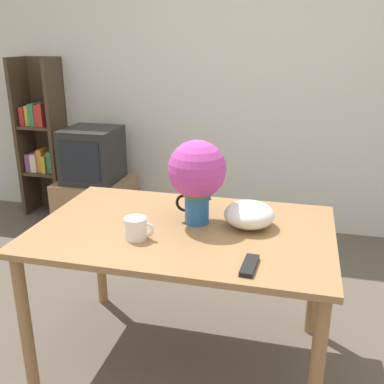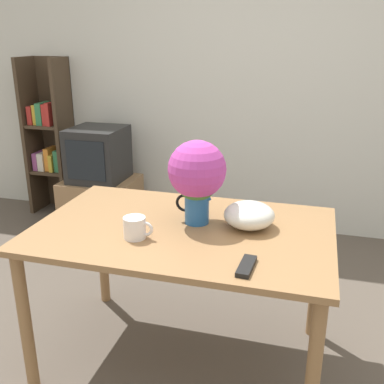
{
  "view_description": "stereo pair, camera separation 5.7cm",
  "coord_description": "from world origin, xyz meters",
  "px_view_note": "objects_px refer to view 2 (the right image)",
  "views": [
    {
      "loc": [
        0.41,
        -1.89,
        1.67
      ],
      "look_at": [
        -0.09,
        0.14,
        0.94
      ],
      "focal_mm": 42.0,
      "sensor_mm": 36.0,
      "label": 1
    },
    {
      "loc": [
        0.47,
        -1.87,
        1.67
      ],
      "look_at": [
        -0.09,
        0.14,
        0.94
      ],
      "focal_mm": 42.0,
      "sensor_mm": 36.0,
      "label": 2
    }
  ],
  "objects_px": {
    "flower_vase": "(197,175)",
    "coffee_mug": "(135,228)",
    "white_bowl": "(249,215)",
    "tv_set": "(98,154)"
  },
  "relations": [
    {
      "from": "coffee_mug",
      "to": "white_bowl",
      "type": "distance_m",
      "value": 0.56
    },
    {
      "from": "flower_vase",
      "to": "tv_set",
      "type": "bearing_deg",
      "value": 131.71
    },
    {
      "from": "flower_vase",
      "to": "white_bowl",
      "type": "height_order",
      "value": "flower_vase"
    },
    {
      "from": "flower_vase",
      "to": "white_bowl",
      "type": "distance_m",
      "value": 0.32
    },
    {
      "from": "flower_vase",
      "to": "coffee_mug",
      "type": "xyz_separation_m",
      "value": [
        -0.23,
        -0.25,
        -0.2
      ]
    },
    {
      "from": "flower_vase",
      "to": "white_bowl",
      "type": "xyz_separation_m",
      "value": [
        0.26,
        0.01,
        -0.19
      ]
    },
    {
      "from": "coffee_mug",
      "to": "tv_set",
      "type": "xyz_separation_m",
      "value": [
        -1.05,
        1.69,
        -0.14
      ]
    },
    {
      "from": "coffee_mug",
      "to": "white_bowl",
      "type": "height_order",
      "value": "white_bowl"
    },
    {
      "from": "flower_vase",
      "to": "coffee_mug",
      "type": "height_order",
      "value": "flower_vase"
    },
    {
      "from": "flower_vase",
      "to": "coffee_mug",
      "type": "relative_size",
      "value": 2.95
    }
  ]
}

